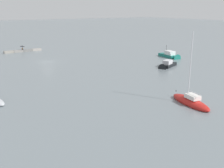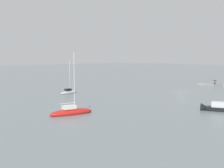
# 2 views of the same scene
# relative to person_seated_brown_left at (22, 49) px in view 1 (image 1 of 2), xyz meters

# --- Properties ---
(ground_plane) EXTENTS (500.00, 500.00, 0.00)m
(ground_plane) POSITION_rel_person_seated_brown_left_xyz_m (-0.14, 19.34, -0.87)
(ground_plane) COLOR slate
(seawall_pier) EXTENTS (11.01, 1.44, 0.62)m
(seawall_pier) POSITION_rel_person_seated_brown_left_xyz_m (-0.14, -0.06, -0.56)
(seawall_pier) COLOR gray
(seawall_pier) RESTS_ON ground_plane
(person_seated_brown_left) EXTENTS (0.45, 0.64, 0.73)m
(person_seated_brown_left) POSITION_rel_person_seated_brown_left_xyz_m (0.00, 0.00, 0.00)
(person_seated_brown_left) COLOR #1E2333
(person_seated_brown_left) RESTS_ON seawall_pier
(umbrella_open_black) EXTENTS (1.41, 1.41, 1.30)m
(umbrella_open_black) POSITION_rel_person_seated_brown_left_xyz_m (-0.01, 0.01, 0.87)
(umbrella_open_black) COLOR black
(umbrella_open_black) RESTS_ON seawall_pier
(sailboat_red_outer) EXTENTS (3.47, 7.54, 10.07)m
(sailboat_red_outer) POSITION_rel_person_seated_brown_left_xyz_m (-4.96, 59.26, -0.51)
(sailboat_red_outer) COLOR red
(sailboat_red_outer) RESTS_ON ground_plane
(motorboat_teal_near) EXTENTS (3.33, 7.34, 3.97)m
(motorboat_teal_near) POSITION_rel_person_seated_brown_left_xyz_m (-29.34, 32.11, -0.45)
(motorboat_teal_near) COLOR #197266
(motorboat_teal_near) RESTS_ON ground_plane
(motorboat_black_mid) EXTENTS (6.41, 4.06, 3.46)m
(motorboat_black_mid) POSITION_rel_person_seated_brown_left_xyz_m (-19.76, 40.13, -0.51)
(motorboat_black_mid) COLOR black
(motorboat_black_mid) RESTS_ON ground_plane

